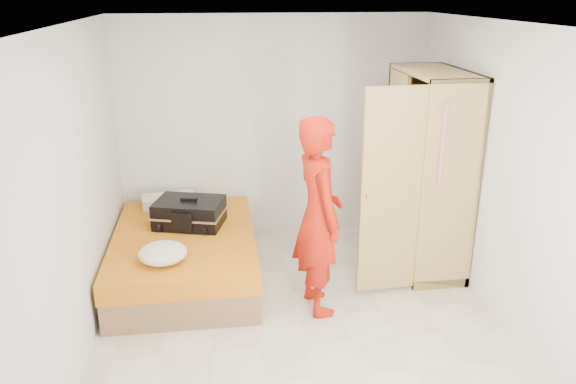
{
  "coord_description": "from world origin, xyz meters",
  "views": [
    {
      "loc": [
        -0.7,
        -4.43,
        2.85
      ],
      "look_at": [
        -0.01,
        0.62,
        1.0
      ],
      "focal_mm": 35.0,
      "sensor_mm": 36.0,
      "label": 1
    }
  ],
  "objects": [
    {
      "name": "room",
      "position": [
        0.0,
        0.0,
        1.3
      ],
      "size": [
        4.0,
        4.02,
        2.6
      ],
      "color": "beige",
      "rests_on": "ground"
    },
    {
      "name": "bed",
      "position": [
        -1.05,
        0.9,
        0.25
      ],
      "size": [
        1.42,
        2.02,
        0.5
      ],
      "color": "olive",
      "rests_on": "ground"
    },
    {
      "name": "round_cushion",
      "position": [
        -1.21,
        0.29,
        0.58
      ],
      "size": [
        0.44,
        0.44,
        0.17
      ],
      "primitive_type": "ellipsoid",
      "color": "silver",
      "rests_on": "bed"
    },
    {
      "name": "wardrobe",
      "position": [
        1.45,
        0.85,
        1.0
      ],
      "size": [
        1.17,
        1.22,
        2.1
      ],
      "color": "tan",
      "rests_on": "ground"
    },
    {
      "name": "pillow",
      "position": [
        -1.25,
        1.75,
        0.55
      ],
      "size": [
        0.63,
        0.38,
        0.11
      ],
      "primitive_type": "cube",
      "rotation": [
        0.0,
        0.0,
        0.13
      ],
      "color": "silver",
      "rests_on": "bed"
    },
    {
      "name": "person",
      "position": [
        0.2,
        0.16,
        0.92
      ],
      "size": [
        0.53,
        0.73,
        1.84
      ],
      "primitive_type": "imported",
      "rotation": [
        0.0,
        0.0,
        1.72
      ],
      "color": "red",
      "rests_on": "ground"
    },
    {
      "name": "suitcase",
      "position": [
        -0.99,
        1.12,
        0.64
      ],
      "size": [
        0.81,
        0.68,
        0.3
      ],
      "rotation": [
        0.0,
        0.0,
        -0.28
      ],
      "color": "black",
      "rests_on": "bed"
    }
  ]
}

